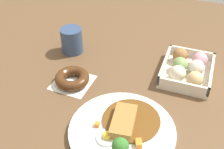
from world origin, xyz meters
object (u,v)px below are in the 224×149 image
coffee_mug (72,40)px  curry_plate (123,130)px  chocolate_ring_donut (72,78)px  donut_box (187,69)px

coffee_mug → curry_plate: bearing=-135.6°
chocolate_ring_donut → donut_box: bearing=-63.7°
curry_plate → coffee_mug: (0.30, 0.30, 0.03)m
curry_plate → coffee_mug: bearing=44.4°
donut_box → chocolate_ring_donut: 0.37m
curry_plate → coffee_mug: coffee_mug is taller
curry_plate → chocolate_ring_donut: curry_plate is taller
curry_plate → coffee_mug: 0.42m
chocolate_ring_donut → coffee_mug: size_ratio=1.34×
curry_plate → chocolate_ring_donut: size_ratio=2.26×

